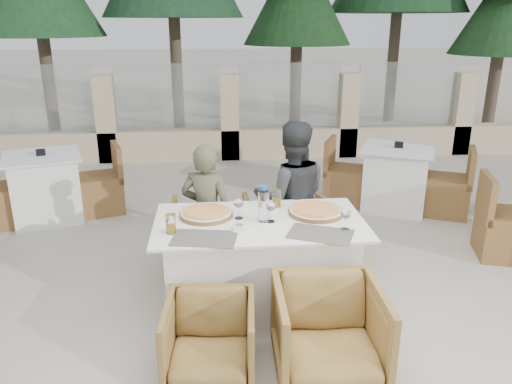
{
  "coord_description": "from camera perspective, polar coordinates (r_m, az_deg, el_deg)",
  "views": [
    {
      "loc": [
        -0.31,
        -3.42,
        2.21
      ],
      "look_at": [
        0.04,
        0.39,
        0.9
      ],
      "focal_mm": 35.0,
      "sensor_mm": 36.0,
      "label": 1
    }
  ],
  "objects": [
    {
      "name": "ground",
      "position": [
        4.09,
        -0.03,
        -13.84
      ],
      "size": [
        80.0,
        80.0,
        0.0
      ],
      "primitive_type": "plane",
      "color": "#BDB2A2",
      "rests_on": "ground"
    },
    {
      "name": "sand_patch",
      "position": [
        17.56,
        -4.25,
        11.7
      ],
      "size": [
        30.0,
        16.0,
        0.01
      ],
      "primitive_type": "cube",
      "color": "beige",
      "rests_on": "ground"
    },
    {
      "name": "perimeter_wall_far",
      "position": [
        8.35,
        -3.05,
        9.2
      ],
      "size": [
        10.0,
        0.34,
        1.6
      ],
      "primitive_type": null,
      "color": "beige",
      "rests_on": "ground"
    },
    {
      "name": "pine_centre",
      "position": [
        10.78,
        4.75,
        20.44
      ],
      "size": [
        2.2,
        2.2,
        5.0
      ],
      "primitive_type": "cone",
      "color": "#1B3F1B",
      "rests_on": "ground"
    },
    {
      "name": "pine_far_right",
      "position": [
        11.5,
        26.42,
        17.3
      ],
      "size": [
        1.98,
        1.98,
        4.5
      ],
      "primitive_type": "cone",
      "color": "#204921",
      "rests_on": "ground"
    },
    {
      "name": "dining_table",
      "position": [
        3.97,
        0.4,
        -8.47
      ],
      "size": [
        1.6,
        0.9,
        0.77
      ],
      "primitive_type": null,
      "color": "white",
      "rests_on": "ground"
    },
    {
      "name": "placemat_near_left",
      "position": [
        3.52,
        -5.93,
        -5.28
      ],
      "size": [
        0.5,
        0.37,
        0.0
      ],
      "primitive_type": "cube",
      "rotation": [
        0.0,
        0.0,
        -0.18
      ],
      "color": "#5F5951",
      "rests_on": "dining_table"
    },
    {
      "name": "placemat_near_right",
      "position": [
        3.6,
        7.37,
        -4.78
      ],
      "size": [
        0.53,
        0.46,
        0.0
      ],
      "primitive_type": "cube",
      "rotation": [
        0.0,
        0.0,
        -0.41
      ],
      "color": "#615B53",
      "rests_on": "dining_table"
    },
    {
      "name": "pizza_left",
      "position": [
        3.9,
        -5.71,
        -2.41
      ],
      "size": [
        0.52,
        0.52,
        0.05
      ],
      "primitive_type": "cylinder",
      "rotation": [
        0.0,
        0.0,
        0.3
      ],
      "color": "orange",
      "rests_on": "dining_table"
    },
    {
      "name": "pizza_right",
      "position": [
        3.96,
        6.87,
        -2.1
      ],
      "size": [
        0.49,
        0.49,
        0.06
      ],
      "primitive_type": "cylinder",
      "rotation": [
        0.0,
        0.0,
        0.13
      ],
      "color": "#E3551F",
      "rests_on": "dining_table"
    },
    {
      "name": "water_bottle",
      "position": [
        3.75,
        0.84,
        -1.32
      ],
      "size": [
        0.09,
        0.09,
        0.29
      ],
      "primitive_type": "cylinder",
      "rotation": [
        0.0,
        0.0,
        -0.05
      ],
      "color": "#A1BED4",
      "rests_on": "dining_table"
    },
    {
      "name": "wine_glass_centre",
      "position": [
        3.82,
        -1.99,
        -1.75
      ],
      "size": [
        0.1,
        0.1,
        0.18
      ],
      "primitive_type": null,
      "rotation": [
        0.0,
        0.0,
        0.39
      ],
      "color": "white",
      "rests_on": "dining_table"
    },
    {
      "name": "wine_glass_near",
      "position": [
        3.76,
        1.67,
        -2.12
      ],
      "size": [
        0.09,
        0.09,
        0.18
      ],
      "primitive_type": null,
      "rotation": [
        0.0,
        0.0,
        0.13
      ],
      "color": "white",
      "rests_on": "dining_table"
    },
    {
      "name": "wine_glass_corner",
      "position": [
        3.67,
        10.18,
        -2.94
      ],
      "size": [
        0.1,
        0.1,
        0.18
      ],
      "primitive_type": null,
      "rotation": [
        0.0,
        0.0,
        0.33
      ],
      "color": "white",
      "rests_on": "dining_table"
    },
    {
      "name": "beer_glass_left",
      "position": [
        3.62,
        -9.71,
        -3.6
      ],
      "size": [
        0.09,
        0.09,
        0.14
      ],
      "primitive_type": "cylinder",
      "rotation": [
        0.0,
        0.0,
        -0.26
      ],
      "color": "gold",
      "rests_on": "dining_table"
    },
    {
      "name": "beer_glass_right",
      "position": [
        4.07,
        2.37,
        -0.72
      ],
      "size": [
        0.09,
        0.09,
        0.14
      ],
      "primitive_type": "cylinder",
      "rotation": [
        0.0,
        0.0,
        0.22
      ],
      "color": "#C4901B",
      "rests_on": "dining_table"
    },
    {
      "name": "olive_dish",
      "position": [
        3.65,
        -1.9,
        -3.99
      ],
      "size": [
        0.11,
        0.11,
        0.04
      ],
      "primitive_type": null,
      "rotation": [
        0.0,
        0.0,
        0.04
      ],
      "color": "white",
      "rests_on": "dining_table"
    },
    {
      "name": "armchair_far_left",
      "position": [
        4.61,
        -5.03,
        -5.17
      ],
      "size": [
        0.73,
        0.75,
        0.67
      ],
      "primitive_type": "imported",
      "rotation": [
        0.0,
        0.0,
        3.17
      ],
      "color": "olive",
      "rests_on": "ground"
    },
    {
      "name": "armchair_far_right",
      "position": [
        4.78,
        5.19,
        -4.71
      ],
      "size": [
        0.78,
        0.79,
        0.6
      ],
      "primitive_type": "imported",
      "rotation": [
        0.0,
        0.0,
        3.38
      ],
      "color": "olive",
      "rests_on": "ground"
    },
    {
      "name": "armchair_near_left",
      "position": [
        3.36,
        -5.27,
        -16.47
      ],
      "size": [
        0.62,
        0.64,
        0.54
      ],
      "primitive_type": "imported",
      "rotation": [
        0.0,
        0.0,
        -0.08
      ],
      "color": "olive",
      "rests_on": "ground"
    },
    {
      "name": "armchair_near_right",
      "position": [
        3.36,
        8.29,
        -15.6
      ],
      "size": [
        0.7,
        0.72,
        0.64
      ],
      "primitive_type": "imported",
      "rotation": [
        0.0,
        0.0,
        -0.02
      ],
      "color": "olive",
      "rests_on": "ground"
    },
    {
      "name": "diner_left",
      "position": [
        4.36,
        -5.64,
        -2.5
      ],
      "size": [
        0.52,
        0.42,
        1.25
      ],
      "primitive_type": "imported",
      "rotation": [
        0.0,
        0.0,
        2.83
      ],
      "color": "#52533C",
      "rests_on": "ground"
    },
    {
      "name": "diner_right",
      "position": [
        4.47,
        4.06,
        -0.79
      ],
      "size": [
        0.7,
        0.55,
        1.41
      ],
      "primitive_type": "imported",
      "rotation": [
        0.0,
        0.0,
        3.12
      ],
      "color": "#333638",
      "rests_on": "ground"
    },
    {
      "name": "bg_table_a",
      "position": [
        6.27,
        -22.9,
        0.48
      ],
      "size": [
        1.81,
        1.29,
        0.77
      ],
      "primitive_type": null,
      "rotation": [
        0.0,
        0.0,
        0.32
      ],
      "color": "white",
      "rests_on": "ground"
    },
    {
      "name": "bg_table_b",
      "position": [
        6.36,
        15.68,
        1.53
      ],
      "size": [
        1.83,
        1.43,
        0.77
      ],
      "primitive_type": null,
      "rotation": [
        0.0,
        0.0,
        -0.43
      ],
      "color": "white",
      "rests_on": "ground"
    }
  ]
}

